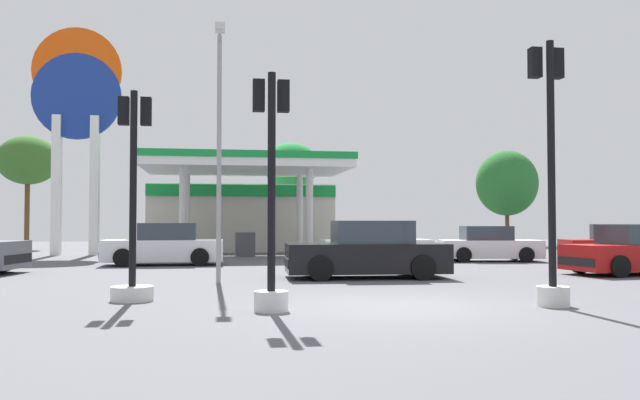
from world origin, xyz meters
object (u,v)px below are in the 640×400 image
Objects in this scene: car_1 at (489,245)px; car_5 at (367,252)px; traffic_signal_2 at (551,200)px; tree_0 at (28,161)px; tree_1 at (291,166)px; tree_2 at (507,183)px; traffic_signal_1 at (271,216)px; corner_streetlamp at (219,131)px; car_2 at (164,246)px; car_4 at (636,252)px; station_pole_sign at (77,111)px; car_0 at (376,245)px; traffic_signal_0 at (133,233)px; car_6 at (620,245)px.

car_5 reaches higher than car_1.
tree_0 is at bearing 119.88° from traffic_signal_2.
tree_1 is 1.04× the size of tree_2.
corner_streetlamp is at bearing 99.62° from traffic_signal_1.
tree_0 reaches higher than traffic_signal_2.
car_1 is 0.84× the size of traffic_signal_2.
car_2 is 0.99× the size of car_4.
car_5 is 0.71× the size of corner_streetlamp.
station_pole_sign is 11.30m from car_2.
car_0 is at bearing 90.21° from traffic_signal_2.
station_pole_sign is at bearing 120.39° from car_2.
car_2 is 0.94× the size of car_5.
car_1 is at bearing -70.46° from tree_1.
corner_streetlamp is (-12.35, -1.17, 3.21)m from car_4.
car_4 is at bearing -37.84° from station_pole_sign.
tree_2 reaches higher than traffic_signal_0.
car_5 is 0.67× the size of tree_0.
car_0 is at bearing 74.06° from car_5.
car_2 is 8.98m from car_5.
car_6 is 1.06× the size of traffic_signal_0.
car_1 is (4.71, 0.25, -0.04)m from car_0.
traffic_signal_2 is at bearing -41.44° from corner_streetlamp.
tree_2 is at bearing 57.54° from car_5.
car_5 is 0.92× the size of traffic_signal_2.
tree_2 is (15.37, 24.16, 3.52)m from car_5.
tree_0 is 1.06× the size of corner_streetlamp.
car_1 is 12.72m from car_2.
tree_1 is (11.40, 9.41, -1.66)m from station_pole_sign.
car_2 is 20.07m from tree_0.
car_5 is at bearing 179.66° from car_4.
traffic_signal_2 reaches higher than car_4.
traffic_signal_2 is at bearing -127.99° from car_6.
car_2 is 13.46m from traffic_signal_1.
tree_2 is (8.72, 17.15, 3.61)m from car_1.
tree_1 reaches higher than car_1.
station_pole_sign reaches higher than tree_1.
traffic_signal_0 reaches higher than car_6.
tree_1 reaches higher than traffic_signal_2.
car_0 is 13.43m from traffic_signal_2.
car_0 is 1.01× the size of car_1.
car_0 is at bearing 1.05° from car_2.
station_pole_sign is 1.69× the size of tree_2.
car_2 is at bearing -110.65° from tree_1.
car_4 is 0.64× the size of tree_0.
car_0 is 22.27m from tree_2.
traffic_signal_2 is 0.76× the size of tree_2.
traffic_signal_0 is 4.51m from corner_streetlamp.
station_pole_sign is at bearing -160.29° from tree_2.
car_5 is at bearing -56.94° from tree_0.
car_6 is at bearing -23.77° from station_pole_sign.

